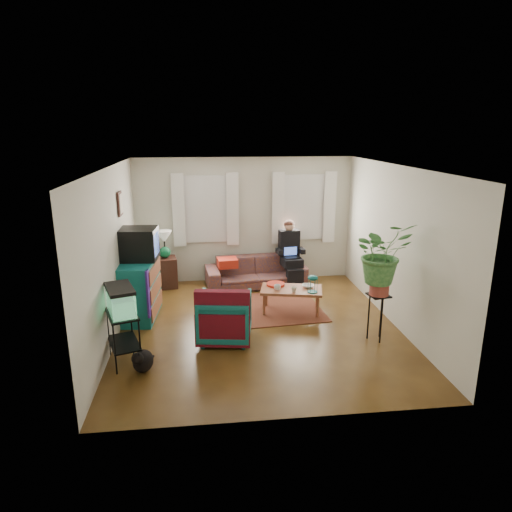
{
  "coord_description": "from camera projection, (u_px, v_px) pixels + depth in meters",
  "views": [
    {
      "loc": [
        -0.85,
        -6.88,
        3.15
      ],
      "look_at": [
        0.0,
        0.4,
        1.1
      ],
      "focal_mm": 32.0,
      "sensor_mm": 36.0,
      "label": 1
    }
  ],
  "objects": [
    {
      "name": "black_cat",
      "position": [
        143.0,
        359.0,
        6.11
      ],
      "size": [
        0.37,
        0.48,
        0.36
      ],
      "primitive_type": "ellipsoid",
      "rotation": [
        0.0,
        0.0,
        -0.27
      ],
      "color": "black",
      "rests_on": "floor"
    },
    {
      "name": "dresser",
      "position": [
        139.0,
        289.0,
        7.8
      ],
      "size": [
        0.65,
        1.16,
        1.01
      ],
      "primitive_type": "cube",
      "rotation": [
        0.0,
        0.0,
        -0.08
      ],
      "color": "#105062",
      "rests_on": "floor"
    },
    {
      "name": "wall_back",
      "position": [
        244.0,
        220.0,
        9.57
      ],
      "size": [
        4.5,
        0.01,
        2.6
      ],
      "primitive_type": "cube",
      "color": "silver",
      "rests_on": "floor"
    },
    {
      "name": "coffee_table",
      "position": [
        291.0,
        300.0,
        8.08
      ],
      "size": [
        1.16,
        0.8,
        0.44
      ],
      "primitive_type": "cube",
      "rotation": [
        0.0,
        0.0,
        -0.23
      ],
      "color": "brown",
      "rests_on": "floor"
    },
    {
      "name": "snack_tray",
      "position": [
        276.0,
        284.0,
        8.18
      ],
      "size": [
        0.39,
        0.39,
        0.04
      ],
      "primitive_type": "cylinder",
      "rotation": [
        0.0,
        0.0,
        -0.23
      ],
      "color": "#B21414",
      "rests_on": "coffee_table"
    },
    {
      "name": "cup_b",
      "position": [
        294.0,
        290.0,
        7.83
      ],
      "size": [
        0.12,
        0.12,
        0.09
      ],
      "primitive_type": "imported",
      "rotation": [
        0.0,
        0.0,
        -0.23
      ],
      "color": "beige",
      "rests_on": "coffee_table"
    },
    {
      "name": "curtains_left",
      "position": [
        206.0,
        210.0,
        9.31
      ],
      "size": [
        1.36,
        0.06,
        1.5
      ],
      "primitive_type": "cube",
      "color": "white",
      "rests_on": "wall_back"
    },
    {
      "name": "ceiling",
      "position": [
        259.0,
        167.0,
        6.82
      ],
      "size": [
        4.5,
        5.0,
        0.01
      ],
      "primitive_type": "cube",
      "color": "white",
      "rests_on": "wall_back"
    },
    {
      "name": "window_left",
      "position": [
        206.0,
        209.0,
        9.39
      ],
      "size": [
        1.08,
        0.04,
        1.38
      ],
      "primitive_type": "cube",
      "color": "white",
      "rests_on": "wall_back"
    },
    {
      "name": "seated_person",
      "position": [
        290.0,
        255.0,
        9.49
      ],
      "size": [
        0.57,
        0.67,
        1.21
      ],
      "primitive_type": null,
      "rotation": [
        0.0,
        0.0,
        0.1
      ],
      "color": "black",
      "rests_on": "sofa"
    },
    {
      "name": "crt_tv",
      "position": [
        138.0,
        244.0,
        7.7
      ],
      "size": [
        0.66,
        0.61,
        0.54
      ],
      "primitive_type": "cube",
      "rotation": [
        0.0,
        0.0,
        -0.08
      ],
      "color": "black",
      "rests_on": "dresser"
    },
    {
      "name": "table_lamp",
      "position": [
        165.0,
        245.0,
        9.18
      ],
      "size": [
        0.37,
        0.37,
        0.57
      ],
      "primitive_type": null,
      "rotation": [
        0.0,
        0.0,
        0.16
      ],
      "color": "white",
      "rests_on": "side_table"
    },
    {
      "name": "plant_stand",
      "position": [
        377.0,
        317.0,
        6.97
      ],
      "size": [
        0.36,
        0.36,
        0.74
      ],
      "primitive_type": "cube",
      "rotation": [
        0.0,
        0.0,
        0.18
      ],
      "color": "black",
      "rests_on": "floor"
    },
    {
      "name": "side_table",
      "position": [
        166.0,
        272.0,
        9.34
      ],
      "size": [
        0.49,
        0.49,
        0.62
      ],
      "primitive_type": "cube",
      "rotation": [
        0.0,
        0.0,
        0.16
      ],
      "color": "#392A15",
      "rests_on": "floor"
    },
    {
      "name": "cup_a",
      "position": [
        277.0,
        287.0,
        7.94
      ],
      "size": [
        0.14,
        0.14,
        0.09
      ],
      "primitive_type": "imported",
      "rotation": [
        0.0,
        0.0,
        -0.23
      ],
      "color": "white",
      "rests_on": "coffee_table"
    },
    {
      "name": "armchair",
      "position": [
        225.0,
        315.0,
        6.97
      ],
      "size": [
        0.89,
        0.84,
        0.8
      ],
      "primitive_type": "imported",
      "rotation": [
        0.0,
        0.0,
        2.99
      ],
      "color": "#135975",
      "rests_on": "floor"
    },
    {
      "name": "wall_right",
      "position": [
        396.0,
        246.0,
        7.43
      ],
      "size": [
        0.01,
        5.0,
        2.6
      ],
      "primitive_type": "cube",
      "color": "silver",
      "rests_on": "floor"
    },
    {
      "name": "picture_frame",
      "position": [
        120.0,
        204.0,
        7.56
      ],
      "size": [
        0.04,
        0.32,
        0.4
      ],
      "primitive_type": "cube",
      "color": "#3D2616",
      "rests_on": "wall_left"
    },
    {
      "name": "area_rug",
      "position": [
        264.0,
        309.0,
        8.26
      ],
      "size": [
        2.13,
        1.76,
        0.01
      ],
      "primitive_type": "cube",
      "rotation": [
        0.0,
        0.0,
        0.08
      ],
      "color": "brown",
      "rests_on": "floor"
    },
    {
      "name": "curtains_right",
      "position": [
        304.0,
        208.0,
        9.54
      ],
      "size": [
        1.36,
        0.06,
        1.5
      ],
      "primitive_type": "cube",
      "color": "white",
      "rests_on": "wall_back"
    },
    {
      "name": "window_right",
      "position": [
        303.0,
        207.0,
        9.62
      ],
      "size": [
        1.08,
        0.04,
        1.38
      ],
      "primitive_type": "cube",
      "color": "white",
      "rests_on": "wall_back"
    },
    {
      "name": "potted_plant",
      "position": [
        381.0,
        262.0,
        6.74
      ],
      "size": [
        0.96,
        0.86,
        0.93
      ],
      "primitive_type": "imported",
      "rotation": [
        0.0,
        0.0,
        0.18
      ],
      "color": "#599947",
      "rests_on": "plant_stand"
    },
    {
      "name": "sofa",
      "position": [
        256.0,
        267.0,
        9.4
      ],
      "size": [
        2.1,
        1.0,
        0.8
      ],
      "primitive_type": "imported",
      "rotation": [
        0.0,
        0.0,
        0.1
      ],
      "color": "brown",
      "rests_on": "floor"
    },
    {
      "name": "aquarium",
      "position": [
        120.0,
        300.0,
        6.14
      ],
      "size": [
        0.5,
        0.67,
        0.39
      ],
      "primitive_type": "cube",
      "rotation": [
        0.0,
        0.0,
        0.33
      ],
      "color": "#7FD899",
      "rests_on": "aquarium_stand"
    },
    {
      "name": "serape_throw",
      "position": [
        222.0,
        313.0,
        6.63
      ],
      "size": [
        0.83,
        0.31,
        0.66
      ],
      "primitive_type": "cube",
      "rotation": [
        0.0,
        0.0,
        -0.16
      ],
      "color": "#9E0A0A",
      "rests_on": "armchair"
    },
    {
      "name": "birdcage",
      "position": [
        313.0,
        284.0,
        7.8
      ],
      "size": [
        0.21,
        0.21,
        0.31
      ],
      "primitive_type": null,
      "rotation": [
        0.0,
        0.0,
        -0.23
      ],
      "color": "#115B6B",
      "rests_on": "coffee_table"
    },
    {
      "name": "wall_left",
      "position": [
        112.0,
        255.0,
        6.92
      ],
      "size": [
        0.01,
        5.0,
        2.6
      ],
      "primitive_type": "cube",
      "color": "silver",
      "rests_on": "floor"
    },
    {
      "name": "aquarium_stand",
      "position": [
        124.0,
        338.0,
        6.29
      ],
      "size": [
        0.56,
        0.74,
        0.73
      ],
      "primitive_type": "cube",
      "rotation": [
        0.0,
        0.0,
        0.33
      ],
      "color": "black",
      "rests_on": "floor"
    },
    {
      "name": "bowl",
      "position": [
        308.0,
        286.0,
        8.07
      ],
      "size": [
        0.25,
        0.25,
        0.05
      ],
      "primitive_type": "imported",
      "rotation": [
        0.0,
        0.0,
        -0.23
      ],
      "color": "white",
      "rests_on": "coffee_table"
    },
    {
      "name": "floor",
      "position": [
        259.0,
        327.0,
        7.53
      ],
      "size": [
        4.5,
        5.0,
        0.01
      ],
      "primitive_type": "cube",
      "color": "#4F2B14",
      "rests_on": "ground"
    },
    {
      "name": "wall_front",
      "position": [
        288.0,
        312.0,
        4.78
      ],
      "size": [
        4.5,
        0.01,
        2.6
      ],
      "primitive_type": "cube",
      "color": "silver",
      "rests_on": "floor"
    }
  ]
}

